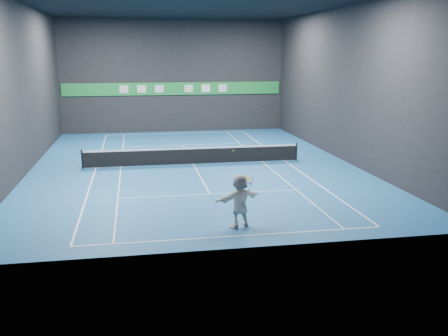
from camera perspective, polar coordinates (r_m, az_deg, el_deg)
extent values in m
plane|color=#1A5894|center=(28.88, -3.52, 0.42)|extent=(26.00, 26.00, 0.00)
plane|color=black|center=(28.35, -3.78, 18.48)|extent=(26.00, 26.00, 0.00)
cube|color=black|center=(41.18, -5.77, 10.40)|extent=(18.00, 0.10, 9.00)
cube|color=black|center=(15.46, 1.96, 6.53)|extent=(18.00, 0.10, 9.00)
cube|color=black|center=(28.66, -22.03, 8.52)|extent=(0.10, 26.00, 9.00)
cube|color=black|center=(30.62, 13.56, 9.30)|extent=(0.10, 26.00, 9.00)
cube|color=white|center=(17.58, 1.08, -7.80)|extent=(10.98, 0.08, 0.01)
cube|color=white|center=(40.52, -5.50, 3.98)|extent=(10.98, 0.08, 0.01)
cube|color=white|center=(28.78, -14.44, -0.01)|extent=(0.08, 23.78, 0.01)
cube|color=white|center=(29.99, 6.95, 0.82)|extent=(0.08, 23.78, 0.01)
cube|color=white|center=(28.71, -11.69, 0.10)|extent=(0.06, 23.78, 0.01)
cube|color=white|center=(29.62, 4.40, 0.72)|extent=(0.06, 23.78, 0.01)
cube|color=white|center=(22.72, -1.62, -2.99)|extent=(8.23, 0.06, 0.01)
cube|color=white|center=(35.12, -4.75, 2.63)|extent=(8.23, 0.06, 0.01)
cube|color=white|center=(28.88, -3.52, 0.42)|extent=(0.06, 12.80, 0.01)
imported|color=white|center=(18.20, 1.80, -3.75)|extent=(1.94, 1.28, 2.01)
sphere|color=yellow|center=(17.70, 1.07, 1.99)|extent=(0.07, 0.07, 0.07)
cylinder|color=black|center=(28.74, -15.91, 0.97)|extent=(0.10, 0.10, 1.07)
cylinder|color=black|center=(30.10, 8.27, 1.85)|extent=(0.10, 0.10, 1.07)
cube|color=black|center=(28.78, -3.54, 1.33)|extent=(12.40, 0.03, 0.86)
cube|color=white|center=(28.69, -3.55, 2.27)|extent=(12.40, 0.04, 0.10)
cube|color=#1E8C39|center=(41.18, -5.73, 9.01)|extent=(17.64, 0.06, 1.00)
cube|color=silver|center=(41.00, -11.37, 8.81)|extent=(0.70, 0.04, 0.60)
cube|color=silver|center=(40.99, -9.39, 8.89)|extent=(0.70, 0.04, 0.60)
cube|color=silver|center=(41.04, -7.42, 8.95)|extent=(0.70, 0.04, 0.60)
cube|color=silver|center=(41.23, -4.04, 9.05)|extent=(0.70, 0.04, 0.60)
cube|color=white|center=(41.40, -2.09, 9.08)|extent=(0.70, 0.04, 0.60)
cube|color=silver|center=(41.62, -0.16, 9.11)|extent=(0.70, 0.04, 0.60)
torus|color=#AC121C|center=(18.13, 2.90, -1.40)|extent=(0.40, 0.32, 0.28)
cylinder|color=#C1C947|center=(18.10, 2.78, -1.22)|extent=(0.38, 0.34, 0.18)
cylinder|color=red|center=(18.17, 3.04, -1.85)|extent=(0.09, 0.12, 0.17)
cylinder|color=yellow|center=(18.21, 2.93, -2.64)|extent=(0.11, 0.18, 0.24)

